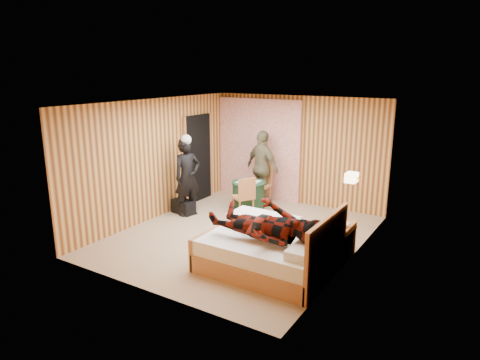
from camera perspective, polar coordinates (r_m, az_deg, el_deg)
The scene contains 23 objects.
floor at distance 8.23m, azimuth 0.13°, elevation -7.38°, with size 4.20×5.00×0.01m, color tan.
ceiling at distance 7.65m, azimuth 0.14°, elevation 10.27°, with size 4.20×5.00×0.01m, color silver.
wall_back at distance 10.01m, azimuth 7.71°, elevation 3.94°, with size 4.20×0.02×2.50m, color #F1B45C.
wall_left at distance 9.10m, azimuth -11.19°, elevation 2.73°, with size 0.02×5.00×2.50m, color #F1B45C.
wall_right at distance 7.01m, azimuth 14.90°, elevation -1.03°, with size 0.02×5.00×2.50m, color #F1B45C.
curtain at distance 10.40m, azimuth 2.51°, elevation 4.18°, with size 2.20×0.08×2.40m, color white.
doorway at distance 10.16m, azimuth -5.60°, elevation 2.87°, with size 0.06×0.90×2.05m, color black.
wall_lamp at distance 7.46m, azimuth 14.67°, elevation 0.33°, with size 0.26×0.24×0.16m.
bed at distance 6.85m, azimuth 4.08°, elevation -9.33°, with size 1.98×1.53×1.05m.
nightstand at distance 7.46m, azimuth 13.03°, elevation -7.69°, with size 0.44×0.59×0.57m.
round_table at distance 9.52m, azimuth 1.13°, elevation -2.13°, with size 0.76×0.76×0.67m.
chair_far at distance 9.97m, azimuth 2.92°, elevation -0.17°, with size 0.43×0.43×0.93m.
chair_near at distance 9.04m, azimuth 0.63°, elevation -1.90°, with size 0.54×0.54×0.88m.
duffel_bag at distance 9.47m, azimuth -7.56°, elevation -3.55°, with size 0.53×0.28×0.30m, color black.
sneaker_left at distance 8.67m, azimuth -0.20°, elevation -5.78°, with size 0.27×0.11×0.12m, color silver.
sneaker_right at distance 9.00m, azimuth 4.51°, elevation -5.05°, with size 0.26×0.11×0.11m, color silver.
woman_standing at distance 9.19m, azimuth -7.04°, elevation 0.37°, with size 0.61×0.40×1.67m, color black.
man_at_table at distance 9.92m, azimuth 3.03°, elevation 1.67°, with size 1.01×0.42×1.72m, color #6E6849.
man_on_bed at distance 6.41m, azimuth 3.42°, elevation -4.75°, with size 1.77×0.67×0.86m, color #5F1209.
book_lower at distance 7.31m, azimuth 13.03°, elevation -5.75°, with size 0.17×0.22×0.02m, color silver.
book_upper at distance 7.31m, azimuth 13.04°, elevation -5.60°, with size 0.16×0.22×0.02m, color silver.
cup_nightstand at distance 7.46m, azimuth 13.50°, elevation -5.07°, with size 0.10×0.10×0.09m, color silver.
cup_table at distance 9.32m, azimuth 1.51°, elevation -0.05°, with size 0.12×0.12×0.10m, color silver.
Camera 1 is at (4.02, -6.49, 3.08)m, focal length 32.00 mm.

